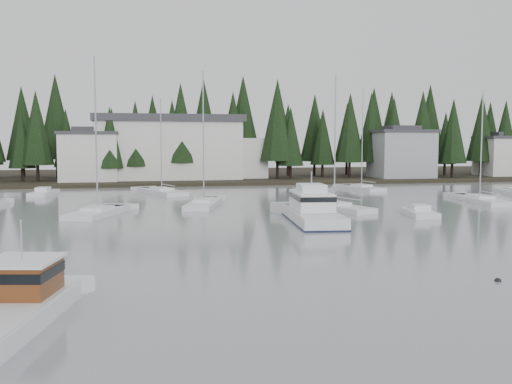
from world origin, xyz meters
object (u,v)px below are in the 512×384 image
house_east_b (504,155)px  lobster_boat_brown (6,312)px  harbor_inn (181,148)px  sailboat_1 (162,193)px  sailboat_0 (361,189)px  sailboat_9 (204,205)px  sailboat_8 (334,208)px  house_east_a (401,153)px  sailboat_4 (98,214)px  sailboat_3 (480,201)px  house_west (89,155)px  runabout_3 (43,194)px  runabout_1 (420,214)px  cabin_cruiser_center (312,213)px

house_east_b → lobster_boat_brown: 105.02m
harbor_inn → sailboat_1: bearing=-100.2°
sailboat_0 → sailboat_9: (-24.39, -16.71, -0.02)m
harbor_inn → sailboat_8: size_ratio=2.14×
house_east_a → sailboat_4: bearing=-140.3°
sailboat_0 → sailboat_3: (6.44, -18.88, -0.03)m
house_west → sailboat_9: sailboat_9 is taller
sailboat_3 → lobster_boat_brown: bearing=138.7°
lobster_boat_brown → sailboat_1: bearing=4.0°
sailboat_3 → runabout_3: bearing=77.6°
house_east_a → sailboat_9: sailboat_9 is taller
house_east_b → runabout_1: size_ratio=1.75×
sailboat_0 → sailboat_3: size_ratio=1.15×
runabout_1 → house_west: bearing=45.4°
sailboat_4 → runabout_3: bearing=40.2°
lobster_boat_brown → sailboat_3: bearing=-37.6°
harbor_inn → runabout_3: 30.65m
house_east_b → runabout_3: bearing=-165.4°
sailboat_3 → runabout_1: 16.22m
harbor_inn → lobster_boat_brown: harbor_inn is taller
cabin_cruiser_center → sailboat_0: (16.91, 30.91, -0.64)m
cabin_cruiser_center → runabout_1: (10.75, 1.81, -0.60)m
house_east_b → harbor_inn: (-60.96, 2.34, 1.37)m
runabout_1 → sailboat_8: bearing=52.0°
runabout_1 → sailboat_4: bearing=88.8°
house_east_b → sailboat_4: 84.02m
house_east_a → cabin_cruiser_center: bearing=-122.8°
house_east_b → harbor_inn: 61.02m
house_west → cabin_cruiser_center: (22.02, -50.61, -3.93)m
house_west → house_east_a: (54.00, -1.00, 0.25)m
house_east_b → sailboat_1: (-65.22, -21.31, -4.35)m
house_east_b → sailboat_9: (-61.46, -37.40, -4.33)m
sailboat_8 → sailboat_9: bearing=48.7°
runabout_3 → sailboat_1: bearing=-84.4°
lobster_boat_brown → sailboat_4: sailboat_4 is taller
harbor_inn → runabout_1: size_ratio=5.42×
runabout_3 → cabin_cruiser_center: bearing=-132.6°
sailboat_9 → sailboat_3: bearing=-78.9°
house_east_a → runabout_1: house_east_a is taller
house_east_a → sailboat_3: size_ratio=0.82×
house_west → runabout_1: (32.77, -48.79, -4.52)m
runabout_3 → lobster_boat_brown: bearing=-165.4°
harbor_inn → lobster_boat_brown: 78.99m
house_west → house_east_a: bearing=-1.1°
cabin_cruiser_center → sailboat_4: size_ratio=0.78×
cabin_cruiser_center → sailboat_0: 35.24m
harbor_inn → runabout_3: bearing=-129.4°
sailboat_0 → runabout_3: (-43.02, -0.23, 0.04)m
sailboat_0 → runabout_1: (-6.16, -29.10, 0.04)m
harbor_inn → sailboat_0: (23.89, -23.04, -5.68)m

